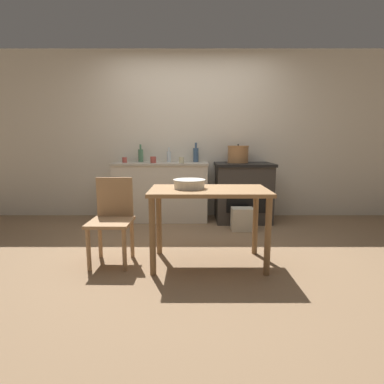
{
  "coord_description": "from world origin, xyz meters",
  "views": [
    {
      "loc": [
        0.0,
        -3.19,
        1.17
      ],
      "look_at": [
        0.0,
        0.45,
        0.57
      ],
      "focal_mm": 28.0,
      "sensor_mm": 36.0,
      "label": 1
    }
  ],
  "objects_px": {
    "stove": "(243,192)",
    "work_table": "(209,201)",
    "flour_sack": "(242,219)",
    "chair": "(112,217)",
    "bottle_far_left": "(169,156)",
    "cup_center_right": "(181,160)",
    "mixing_bowl_large": "(189,183)",
    "bottle_mid_left": "(196,155)",
    "stock_pot": "(238,154)",
    "bottle_left": "(141,155)",
    "cup_center_left": "(125,160)",
    "cup_center": "(153,160)"
  },
  "relations": [
    {
      "from": "stock_pot",
      "to": "bottle_mid_left",
      "type": "bearing_deg",
      "value": 169.75
    },
    {
      "from": "work_table",
      "to": "cup_center_left",
      "type": "xyz_separation_m",
      "value": [
        -1.16,
        1.67,
        0.29
      ]
    },
    {
      "from": "flour_sack",
      "to": "chair",
      "type": "bearing_deg",
      "value": -143.88
    },
    {
      "from": "bottle_far_left",
      "to": "cup_center_right",
      "type": "bearing_deg",
      "value": -51.03
    },
    {
      "from": "stove",
      "to": "cup_center",
      "type": "distance_m",
      "value": 1.42
    },
    {
      "from": "stock_pot",
      "to": "mixing_bowl_large",
      "type": "relative_size",
      "value": 1.03
    },
    {
      "from": "mixing_bowl_large",
      "to": "bottle_far_left",
      "type": "height_order",
      "value": "bottle_far_left"
    },
    {
      "from": "bottle_mid_left",
      "to": "cup_center_right",
      "type": "relative_size",
      "value": 3.33
    },
    {
      "from": "flour_sack",
      "to": "cup_center_right",
      "type": "xyz_separation_m",
      "value": [
        -0.83,
        0.42,
        0.76
      ]
    },
    {
      "from": "work_table",
      "to": "cup_center",
      "type": "xyz_separation_m",
      "value": [
        -0.73,
        1.61,
        0.3
      ]
    },
    {
      "from": "work_table",
      "to": "chair",
      "type": "bearing_deg",
      "value": 176.39
    },
    {
      "from": "mixing_bowl_large",
      "to": "bottle_mid_left",
      "type": "relative_size",
      "value": 1.05
    },
    {
      "from": "work_table",
      "to": "stock_pot",
      "type": "relative_size",
      "value": 3.51
    },
    {
      "from": "stove",
      "to": "work_table",
      "type": "distance_m",
      "value": 1.75
    },
    {
      "from": "flour_sack",
      "to": "bottle_mid_left",
      "type": "height_order",
      "value": "bottle_mid_left"
    },
    {
      "from": "cup_center",
      "to": "bottle_far_left",
      "type": "bearing_deg",
      "value": 38.76
    },
    {
      "from": "cup_center_left",
      "to": "cup_center",
      "type": "relative_size",
      "value": 0.87
    },
    {
      "from": "cup_center_left",
      "to": "cup_center_right",
      "type": "xyz_separation_m",
      "value": [
        0.85,
        -0.12,
        0.0
      ]
    },
    {
      "from": "chair",
      "to": "flour_sack",
      "type": "height_order",
      "value": "chair"
    },
    {
      "from": "chair",
      "to": "cup_center_right",
      "type": "xyz_separation_m",
      "value": [
        0.63,
        1.49,
        0.47
      ]
    },
    {
      "from": "bottle_far_left",
      "to": "cup_center_right",
      "type": "distance_m",
      "value": 0.32
    },
    {
      "from": "chair",
      "to": "cup_center",
      "type": "bearing_deg",
      "value": 83.26
    },
    {
      "from": "chair",
      "to": "bottle_mid_left",
      "type": "bearing_deg",
      "value": 65.67
    },
    {
      "from": "chair",
      "to": "cup_center",
      "type": "distance_m",
      "value": 1.64
    },
    {
      "from": "work_table",
      "to": "mixing_bowl_large",
      "type": "relative_size",
      "value": 3.61
    },
    {
      "from": "cup_center",
      "to": "cup_center_right",
      "type": "xyz_separation_m",
      "value": [
        0.42,
        -0.07,
        -0.0
      ]
    },
    {
      "from": "flour_sack",
      "to": "cup_center_right",
      "type": "relative_size",
      "value": 3.47
    },
    {
      "from": "bottle_left",
      "to": "cup_center_right",
      "type": "xyz_separation_m",
      "value": [
        0.63,
        -0.28,
        -0.06
      ]
    },
    {
      "from": "flour_sack",
      "to": "mixing_bowl_large",
      "type": "bearing_deg",
      "value": -122.65
    },
    {
      "from": "chair",
      "to": "cup_center_left",
      "type": "bearing_deg",
      "value": 98.8
    },
    {
      "from": "stove",
      "to": "bottle_left",
      "type": "bearing_deg",
      "value": 172.99
    },
    {
      "from": "stove",
      "to": "cup_center",
      "type": "bearing_deg",
      "value": -179.0
    },
    {
      "from": "chair",
      "to": "stock_pot",
      "type": "distance_m",
      "value": 2.28
    },
    {
      "from": "stock_pot",
      "to": "cup_center",
      "type": "relative_size",
      "value": 3.41
    },
    {
      "from": "stove",
      "to": "mixing_bowl_large",
      "type": "bearing_deg",
      "value": -116.04
    },
    {
      "from": "flour_sack",
      "to": "cup_center_left",
      "type": "relative_size",
      "value": 3.8
    },
    {
      "from": "stove",
      "to": "bottle_left",
      "type": "distance_m",
      "value": 1.65
    },
    {
      "from": "chair",
      "to": "cup_center_right",
      "type": "height_order",
      "value": "cup_center_right"
    },
    {
      "from": "stock_pot",
      "to": "cup_center_left",
      "type": "distance_m",
      "value": 1.69
    },
    {
      "from": "bottle_far_left",
      "to": "bottle_mid_left",
      "type": "distance_m",
      "value": 0.41
    },
    {
      "from": "stove",
      "to": "bottle_mid_left",
      "type": "xyz_separation_m",
      "value": [
        -0.7,
        0.2,
        0.55
      ]
    },
    {
      "from": "bottle_mid_left",
      "to": "cup_center",
      "type": "relative_size",
      "value": 3.17
    },
    {
      "from": "cup_center",
      "to": "stove",
      "type": "bearing_deg",
      "value": 1.0
    },
    {
      "from": "cup_center",
      "to": "bottle_mid_left",
      "type": "bearing_deg",
      "value": 19.31
    },
    {
      "from": "work_table",
      "to": "bottle_left",
      "type": "xyz_separation_m",
      "value": [
        -0.95,
        1.83,
        0.35
      ]
    },
    {
      "from": "flour_sack",
      "to": "bottle_mid_left",
      "type": "xyz_separation_m",
      "value": [
        -0.62,
        0.71,
        0.83
      ]
    },
    {
      "from": "mixing_bowl_large",
      "to": "cup_center_left",
      "type": "height_order",
      "value": "cup_center_left"
    },
    {
      "from": "flour_sack",
      "to": "bottle_far_left",
      "type": "distance_m",
      "value": 1.47
    },
    {
      "from": "flour_sack",
      "to": "mixing_bowl_large",
      "type": "relative_size",
      "value": 1.0
    },
    {
      "from": "bottle_far_left",
      "to": "cup_center",
      "type": "distance_m",
      "value": 0.28
    }
  ]
}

